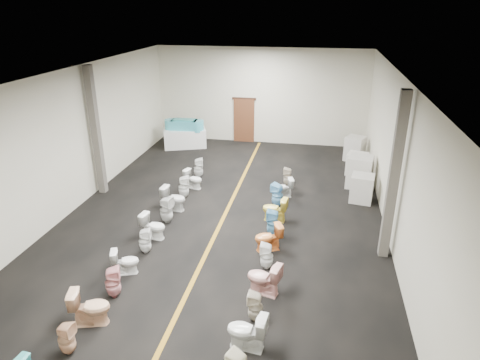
% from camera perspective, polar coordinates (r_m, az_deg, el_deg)
% --- Properties ---
extents(floor, '(16.00, 16.00, 0.00)m').
position_cam_1_polar(floor, '(13.91, -2.03, -4.65)').
color(floor, black).
rests_on(floor, ground).
extents(ceiling, '(16.00, 16.00, 0.00)m').
position_cam_1_polar(ceiling, '(12.51, -2.32, 14.00)').
color(ceiling, black).
rests_on(ceiling, ground).
extents(wall_back, '(10.00, 0.00, 10.00)m').
position_cam_1_polar(wall_back, '(20.66, 2.80, 11.08)').
color(wall_back, beige).
rests_on(wall_back, ground).
extents(wall_front, '(10.00, 0.00, 10.00)m').
position_cam_1_polar(wall_front, '(6.41, -19.01, -18.88)').
color(wall_front, beige).
rests_on(wall_front, ground).
extents(wall_left, '(0.00, 16.00, 16.00)m').
position_cam_1_polar(wall_left, '(14.92, -21.32, 5.02)').
color(wall_left, beige).
rests_on(wall_left, ground).
extents(wall_right, '(0.00, 16.00, 16.00)m').
position_cam_1_polar(wall_right, '(12.93, 20.02, 2.62)').
color(wall_right, beige).
rests_on(wall_right, ground).
extents(aisle_stripe, '(0.12, 15.60, 0.01)m').
position_cam_1_polar(aisle_stripe, '(13.91, -2.03, -4.64)').
color(aisle_stripe, '#986816').
rests_on(aisle_stripe, floor).
extents(back_door, '(1.00, 0.10, 2.10)m').
position_cam_1_polar(back_door, '(20.99, 0.54, 7.93)').
color(back_door, '#562D19').
rests_on(back_door, floor).
extents(door_frame, '(1.15, 0.08, 0.10)m').
position_cam_1_polar(door_frame, '(20.76, 0.55, 10.80)').
color(door_frame, '#331C11').
rests_on(door_frame, back_door).
extents(column_left, '(0.25, 0.25, 4.50)m').
position_cam_1_polar(column_left, '(15.62, -18.68, 6.12)').
color(column_left, '#59544C').
rests_on(column_left, floor).
extents(column_right, '(0.25, 0.25, 4.50)m').
position_cam_1_polar(column_right, '(11.50, 19.81, 0.21)').
color(column_right, '#59544C').
rests_on(column_right, floor).
extents(display_table, '(2.15, 1.58, 0.86)m').
position_cam_1_polar(display_table, '(20.49, -7.36, 5.57)').
color(display_table, white).
rests_on(display_table, floor).
extents(bathtub, '(1.86, 0.72, 0.55)m').
position_cam_1_polar(bathtub, '(20.31, -7.45, 7.29)').
color(bathtub, '#41AABB').
rests_on(bathtub, display_table).
extents(appliance_crate_a, '(0.85, 0.85, 0.95)m').
position_cam_1_polar(appliance_crate_a, '(15.24, 15.94, -1.07)').
color(appliance_crate_a, beige).
rests_on(appliance_crate_a, floor).
extents(appliance_crate_b, '(1.02, 1.02, 1.18)m').
position_cam_1_polar(appliance_crate_b, '(16.37, 15.67, 1.06)').
color(appliance_crate_b, silver).
rests_on(appliance_crate_b, floor).
extents(appliance_crate_c, '(0.93, 0.93, 0.86)m').
position_cam_1_polar(appliance_crate_c, '(17.64, 15.34, 2.09)').
color(appliance_crate_c, silver).
rests_on(appliance_crate_c, floor).
extents(appliance_crate_d, '(0.98, 0.98, 1.06)m').
position_cam_1_polar(appliance_crate_d, '(19.17, 15.06, 4.07)').
color(appliance_crate_d, beige).
rests_on(appliance_crate_d, floor).
extents(toilet_left_1, '(0.34, 0.33, 0.71)m').
position_cam_1_polar(toilet_left_1, '(9.44, -22.13, -19.00)').
color(toilet_left_1, '#DCA77F').
rests_on(toilet_left_1, floor).
extents(toilet_left_2, '(0.92, 0.68, 0.83)m').
position_cam_1_polar(toilet_left_2, '(9.94, -19.33, -15.70)').
color(toilet_left_2, '#E9B48C').
rests_on(toilet_left_2, floor).
extents(toilet_left_3, '(0.47, 0.47, 0.78)m').
position_cam_1_polar(toilet_left_3, '(10.57, -16.59, -12.95)').
color(toilet_left_3, pink).
rests_on(toilet_left_3, floor).
extents(toilet_left_4, '(0.76, 0.59, 0.68)m').
position_cam_1_polar(toilet_left_4, '(11.32, -15.04, -10.45)').
color(toilet_left_4, white).
rests_on(toilet_left_4, floor).
extents(toilet_left_5, '(0.40, 0.40, 0.73)m').
position_cam_1_polar(toilet_left_5, '(12.03, -12.55, -7.94)').
color(toilet_left_5, white).
rests_on(toilet_left_5, floor).
extents(toilet_left_6, '(0.79, 0.52, 0.75)m').
position_cam_1_polar(toilet_left_6, '(12.70, -11.48, -6.05)').
color(toilet_left_6, white).
rests_on(toilet_left_6, floor).
extents(toilet_left_7, '(0.47, 0.46, 0.86)m').
position_cam_1_polar(toilet_left_7, '(13.45, -9.79, -3.95)').
color(toilet_left_7, silver).
rests_on(toilet_left_7, floor).
extents(toilet_left_8, '(0.84, 0.54, 0.81)m').
position_cam_1_polar(toilet_left_8, '(14.23, -8.82, -2.45)').
color(toilet_left_8, silver).
rests_on(toilet_left_8, floor).
extents(toilet_left_9, '(0.46, 0.45, 0.80)m').
position_cam_1_polar(toilet_left_9, '(15.07, -7.52, -0.93)').
color(toilet_left_9, white).
rests_on(toilet_left_9, floor).
extents(toilet_left_10, '(0.77, 0.57, 0.70)m').
position_cam_1_polar(toilet_left_10, '(15.83, -6.24, 0.12)').
color(toilet_left_10, white).
rests_on(toilet_left_10, floor).
extents(toilet_left_11, '(0.45, 0.45, 0.80)m').
position_cam_1_polar(toilet_left_11, '(16.75, -5.57, 1.61)').
color(toilet_left_11, white).
rests_on(toilet_left_11, floor).
extents(toilet_right_1, '(0.84, 0.54, 0.81)m').
position_cam_1_polar(toilet_right_1, '(8.88, 0.89, -19.55)').
color(toilet_right_1, white).
rests_on(toilet_right_1, floor).
extents(toilet_right_2, '(0.34, 0.33, 0.71)m').
position_cam_1_polar(toilet_right_2, '(9.53, 2.07, -16.55)').
color(toilet_right_2, beige).
rests_on(toilet_right_2, floor).
extents(toilet_right_3, '(0.90, 0.65, 0.83)m').
position_cam_1_polar(toilet_right_3, '(10.25, 3.19, -12.95)').
color(toilet_right_3, '#E9AAA2').
rests_on(toilet_right_3, floor).
extents(toilet_right_4, '(0.34, 0.33, 0.73)m').
position_cam_1_polar(toilet_right_4, '(11.13, 3.58, -10.09)').
color(toilet_right_4, white).
rests_on(toilet_right_4, floor).
extents(toilet_right_5, '(0.86, 0.70, 0.77)m').
position_cam_1_polar(toilet_right_5, '(11.88, 3.80, -7.69)').
color(toilet_right_5, orange).
rests_on(toilet_right_5, floor).
extents(toilet_right_6, '(0.39, 0.38, 0.82)m').
position_cam_1_polar(toilet_right_6, '(12.58, 4.45, -5.73)').
color(toilet_right_6, '#6DB6DD').
rests_on(toilet_right_6, floor).
extents(toilet_right_7, '(0.82, 0.53, 0.79)m').
position_cam_1_polar(toilet_right_7, '(13.42, 4.66, -3.91)').
color(toilet_right_7, '#F4D94F').
rests_on(toilet_right_7, floor).
extents(toilet_right_8, '(0.50, 0.49, 0.83)m').
position_cam_1_polar(toilet_right_8, '(14.34, 5.01, -2.03)').
color(toilet_right_8, '#7BC1ED').
rests_on(toilet_right_8, floor).
extents(toilet_right_9, '(0.76, 0.56, 0.70)m').
position_cam_1_polar(toilet_right_9, '(15.09, 5.80, -1.04)').
color(toilet_right_9, white).
rests_on(toilet_right_9, floor).
extents(toilet_right_10, '(0.34, 0.34, 0.70)m').
position_cam_1_polar(toilet_right_10, '(16.05, 6.40, 0.44)').
color(toilet_right_10, beige).
rests_on(toilet_right_10, floor).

